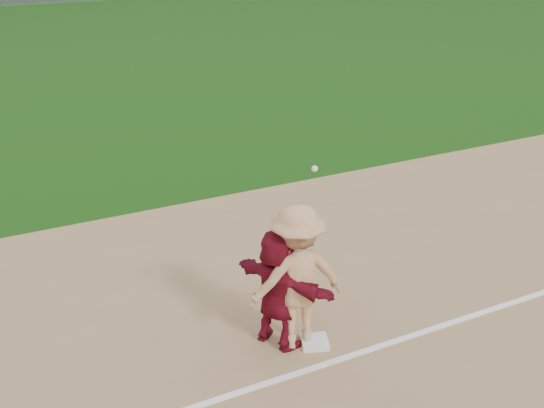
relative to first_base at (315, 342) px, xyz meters
name	(u,v)px	position (x,y,z in m)	size (l,w,h in m)	color
ground	(321,326)	(0.32, 0.36, -0.06)	(160.00, 160.00, 0.00)	#15410C
foul_line	(353,355)	(0.32, -0.44, -0.03)	(60.00, 0.10, 0.01)	white
first_base	(315,342)	(0.00, 0.00, 0.00)	(0.35, 0.35, 0.08)	white
base_runner	(278,288)	(-0.41, 0.28, 0.80)	(1.55, 0.49, 1.67)	maroon
first_base_play	(297,277)	(-0.19, 0.16, 0.96)	(1.37, 0.90, 2.44)	#B1B0B3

